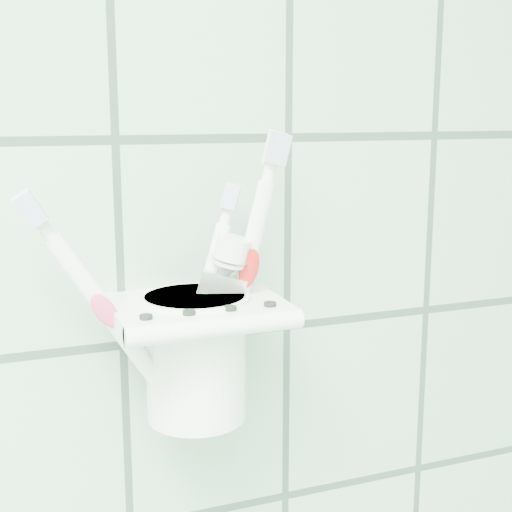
{
  "coord_description": "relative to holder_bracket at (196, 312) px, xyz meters",
  "views": [
    {
      "loc": [
        0.49,
        0.64,
        1.44
      ],
      "look_at": [
        0.67,
        1.1,
        1.34
      ],
      "focal_mm": 50.0,
      "sensor_mm": 36.0,
      "label": 1
    }
  ],
  "objects": [
    {
      "name": "toothpaste_tube",
      "position": [
        0.0,
        0.02,
        0.0
      ],
      "size": [
        0.06,
        0.04,
        0.15
      ],
      "rotation": [
        0.05,
        0.25,
        -0.32
      ],
      "color": "silver",
      "rests_on": "cup"
    },
    {
      "name": "holder_bracket",
      "position": [
        0.0,
        0.0,
        0.0
      ],
      "size": [
        0.13,
        0.11,
        0.04
      ],
      "color": "white",
      "rests_on": "wall_back"
    },
    {
      "name": "cup",
      "position": [
        0.0,
        0.0,
        -0.03
      ],
      "size": [
        0.09,
        0.09,
        0.1
      ],
      "color": "white",
      "rests_on": "holder_bracket"
    },
    {
      "name": "toothbrush_pink",
      "position": [
        -0.02,
        -0.01,
        0.02
      ],
      "size": [
        0.1,
        0.02,
        0.2
      ],
      "rotation": [
        0.03,
        -0.56,
        -0.07
      ],
      "color": "white",
      "rests_on": "cup"
    },
    {
      "name": "toothbrush_orange",
      "position": [
        0.02,
        0.01,
        0.03
      ],
      "size": [
        0.06,
        0.02,
        0.22
      ],
      "rotation": [
        0.01,
        0.25,
        -0.0
      ],
      "color": "white",
      "rests_on": "cup"
    },
    {
      "name": "toothbrush_blue",
      "position": [
        -0.02,
        0.0,
        0.01
      ],
      "size": [
        0.06,
        0.03,
        0.18
      ],
      "rotation": [
        -0.2,
        0.25,
        -0.44
      ],
      "color": "white",
      "rests_on": "cup"
    }
  ]
}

